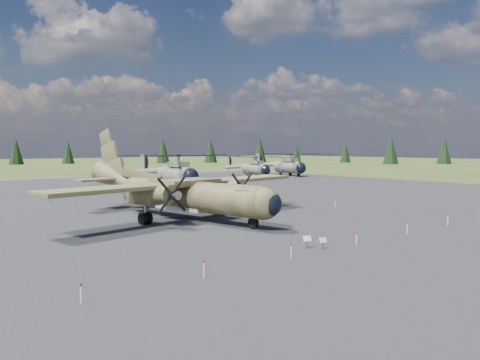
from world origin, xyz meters
TOP-DOWN VIEW (x-y plane):
  - ground at (0.00, 0.00)m, footprint 500.00×500.00m
  - apron at (0.00, 10.00)m, footprint 120.00×120.00m
  - transport_plane at (-0.66, 3.66)m, footprint 26.75×24.10m
  - helicopter_near at (15.20, 29.72)m, footprint 21.48×24.74m
  - helicopter_mid at (42.90, 43.09)m, footprint 18.23×20.94m
  - helicopter_far at (51.69, 41.71)m, footprint 21.38×24.05m
  - info_placard_left at (-1.27, -12.19)m, footprint 0.56×0.37m
  - info_placard_right at (-0.71, -12.99)m, footprint 0.51×0.27m
  - barrier_fence at (-0.46, -0.08)m, footprint 33.12×29.62m
  - treeline at (5.44, 10.79)m, footprint 333.67×333.84m

SIDE VIEW (x-z plane):
  - ground at x=0.00m, z-range 0.00..0.00m
  - apron at x=0.00m, z-range -0.02..0.02m
  - barrier_fence at x=-0.46m, z-range 0.08..0.93m
  - info_placard_right at x=-0.71m, z-range 0.13..0.89m
  - info_placard_left at x=-1.27m, z-range 0.13..0.95m
  - transport_plane at x=-0.66m, z-range -1.87..6.94m
  - helicopter_mid at x=42.90m, z-range 0.93..5.35m
  - helicopter_far at x=51.69m, z-range 1.05..6.07m
  - helicopter_near at x=15.20m, z-range 1.10..6.33m
  - treeline at x=5.44m, z-range -0.59..10.28m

